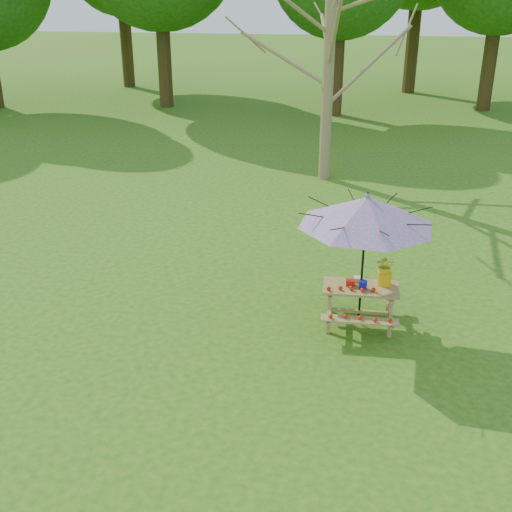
# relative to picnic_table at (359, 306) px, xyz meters

# --- Properties ---
(picnic_table) EXTENTS (1.20, 1.32, 0.67)m
(picnic_table) POSITION_rel_picnic_table_xyz_m (0.00, 0.00, 0.00)
(picnic_table) COLOR #9A7545
(picnic_table) RESTS_ON ground
(patio_umbrella) EXTENTS (2.62, 2.62, 2.25)m
(patio_umbrella) POSITION_rel_picnic_table_xyz_m (0.00, 0.00, 1.62)
(patio_umbrella) COLOR black
(patio_umbrella) RESTS_ON ground
(produce_bins) EXTENTS (0.33, 0.39, 0.13)m
(produce_bins) POSITION_rel_picnic_table_xyz_m (-0.06, 0.03, 0.40)
(produce_bins) COLOR #B61C0E
(produce_bins) RESTS_ON picnic_table
(tomatoes_row) EXTENTS (0.77, 0.13, 0.07)m
(tomatoes_row) POSITION_rel_picnic_table_xyz_m (-0.15, -0.18, 0.38)
(tomatoes_row) COLOR red
(tomatoes_row) RESTS_ON picnic_table
(flower_bucket) EXTENTS (0.32, 0.29, 0.50)m
(flower_bucket) POSITION_rel_picnic_table_xyz_m (0.37, 0.15, 0.61)
(flower_bucket) COLOR yellow
(flower_bucket) RESTS_ON picnic_table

